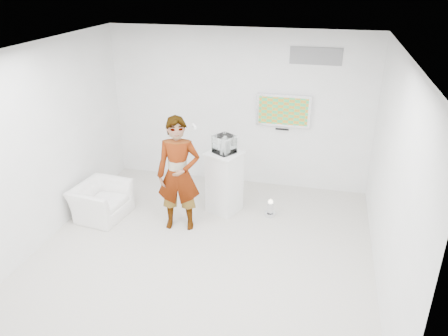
# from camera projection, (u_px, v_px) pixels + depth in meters

# --- Properties ---
(room) EXTENTS (5.01, 5.01, 3.00)m
(room) POSITION_uv_depth(u_px,v_px,m) (202.00, 160.00, 6.06)
(room) COLOR beige
(room) RESTS_ON ground
(tv) EXTENTS (1.00, 0.08, 0.60)m
(tv) POSITION_uv_depth(u_px,v_px,m) (283.00, 111.00, 8.02)
(tv) COLOR silver
(tv) RESTS_ON room
(logo_decal) EXTENTS (0.90, 0.02, 0.30)m
(logo_decal) POSITION_uv_depth(u_px,v_px,m) (316.00, 56.00, 7.53)
(logo_decal) COLOR slate
(logo_decal) RESTS_ON room
(person) EXTENTS (0.76, 0.57, 1.90)m
(person) POSITION_uv_depth(u_px,v_px,m) (179.00, 175.00, 6.92)
(person) COLOR white
(person) RESTS_ON room
(armchair) EXTENTS (0.90, 1.00, 0.59)m
(armchair) POSITION_uv_depth(u_px,v_px,m) (101.00, 201.00, 7.49)
(armchair) COLOR white
(armchair) RESTS_ON room
(pedestal) EXTENTS (0.70, 0.70, 1.11)m
(pedestal) POSITION_uv_depth(u_px,v_px,m) (224.00, 182.00, 7.57)
(pedestal) COLOR white
(pedestal) RESTS_ON room
(floor_uplight) EXTENTS (0.21, 0.21, 0.30)m
(floor_uplight) POSITION_uv_depth(u_px,v_px,m) (270.00, 208.00, 7.55)
(floor_uplight) COLOR silver
(floor_uplight) RESTS_ON room
(vitrine) EXTENTS (0.42, 0.42, 0.30)m
(vitrine) POSITION_uv_depth(u_px,v_px,m) (224.00, 144.00, 7.27)
(vitrine) COLOR white
(vitrine) RESTS_ON pedestal
(console) EXTENTS (0.05, 0.16, 0.21)m
(console) POSITION_uv_depth(u_px,v_px,m) (224.00, 147.00, 7.29)
(console) COLOR white
(console) RESTS_ON pedestal
(wii_remote) EXTENTS (0.11, 0.15, 0.04)m
(wii_remote) POSITION_uv_depth(u_px,v_px,m) (194.00, 126.00, 6.73)
(wii_remote) COLOR white
(wii_remote) RESTS_ON person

